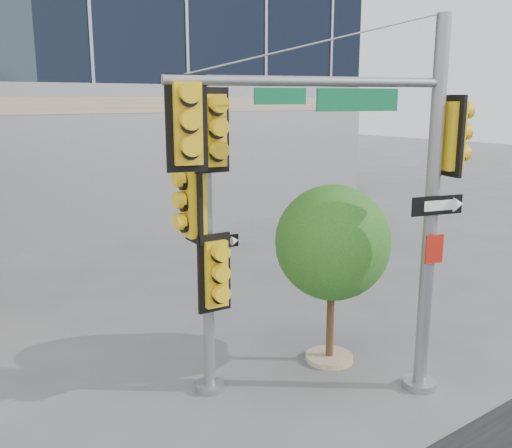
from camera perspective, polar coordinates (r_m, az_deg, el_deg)
ground at (r=10.68m, az=4.29°, el=-18.30°), size 120.00×120.00×0.00m
main_signal_pole at (r=9.92m, az=11.66°, el=5.23°), size 5.17×1.95×6.86m
secondary_signal_pole at (r=10.08m, az=-4.94°, el=0.43°), size 0.99×0.79×5.72m
street_tree at (r=11.78m, az=7.75°, el=-2.28°), size 2.42×2.36×3.77m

